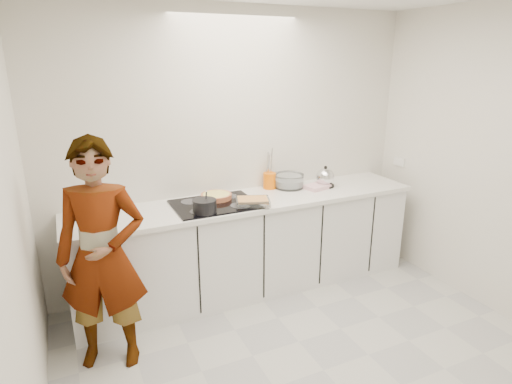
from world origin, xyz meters
name	(u,v)px	position (x,y,z in m)	size (l,w,h in m)	color
floor	(324,370)	(0.00, 0.00, 0.00)	(3.60, 3.20, 0.00)	beige
wall_back	(236,151)	(0.00, 1.60, 1.30)	(3.60, 0.00, 2.60)	silver
wall_left	(6,251)	(-1.80, 0.00, 1.30)	(0.00, 3.20, 2.60)	silver
base_cabinets	(251,247)	(0.00, 1.28, 0.43)	(3.20, 0.58, 0.87)	white
countertop	(250,201)	(0.00, 1.28, 0.89)	(3.24, 0.64, 0.04)	white
hob	(215,204)	(-0.35, 1.26, 0.92)	(0.72, 0.54, 0.01)	black
tart_dish	(216,196)	(-0.29, 1.38, 0.95)	(0.37, 0.37, 0.05)	#B8623D
saucepan	(205,206)	(-0.50, 1.09, 0.98)	(0.25, 0.25, 0.19)	black
baking_dish	(253,201)	(-0.06, 1.09, 0.96)	(0.34, 0.29, 0.06)	silver
mixing_bowl	(289,181)	(0.50, 1.45, 0.97)	(0.30, 0.30, 0.14)	silver
tea_towel	(317,187)	(0.73, 1.30, 0.93)	(0.23, 0.17, 0.04)	white
kettle	(325,178)	(0.84, 1.33, 1.00)	(0.24, 0.24, 0.21)	black
utensil_crock	(270,181)	(0.31, 1.51, 0.99)	(0.13, 0.13, 0.16)	#FB6B03
cook	(102,257)	(-1.35, 0.77, 0.84)	(0.61, 0.40, 1.67)	white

